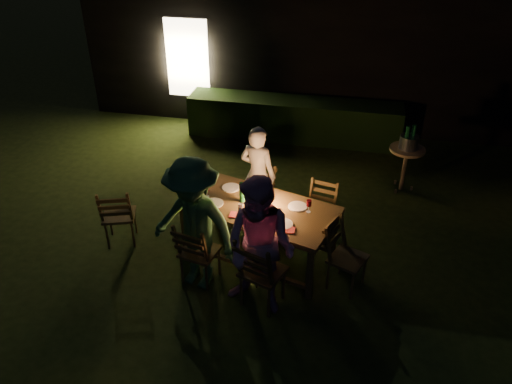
% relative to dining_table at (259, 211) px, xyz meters
% --- Properties ---
extents(garden_envelope, '(40.00, 40.00, 3.20)m').
position_rel_dining_table_xyz_m(garden_envelope, '(0.40, 6.29, 0.83)').
color(garden_envelope, black).
rests_on(garden_envelope, ground).
extents(dining_table, '(2.20, 1.52, 0.84)m').
position_rel_dining_table_xyz_m(dining_table, '(0.00, 0.00, 0.00)').
color(dining_table, '#4F371A').
rests_on(dining_table, ground).
extents(chair_near_left, '(0.52, 0.55, 0.98)m').
position_rel_dining_table_xyz_m(chair_near_left, '(-0.65, -0.61, -0.46)').
color(chair_near_left, '#4F371A').
rests_on(chair_near_left, ground).
extents(chair_near_right, '(0.62, 0.64, 1.06)m').
position_rel_dining_table_xyz_m(chair_near_right, '(0.22, -0.87, -0.43)').
color(chair_near_right, '#4F371A').
rests_on(chair_near_right, ground).
extents(chair_far_left, '(0.56, 0.58, 0.94)m').
position_rel_dining_table_xyz_m(chair_far_left, '(-0.22, 0.86, -0.47)').
color(chair_far_left, '#4F371A').
rests_on(chair_far_left, ground).
extents(chair_far_right, '(0.49, 0.51, 0.91)m').
position_rel_dining_table_xyz_m(chair_far_right, '(0.74, 0.59, -0.48)').
color(chair_far_right, '#4F371A').
rests_on(chair_far_right, ground).
extents(chair_end, '(0.59, 0.57, 0.97)m').
position_rel_dining_table_xyz_m(chair_end, '(1.18, -0.34, -0.46)').
color(chair_end, '#4F371A').
rests_on(chair_end, ground).
extents(chair_spare, '(0.56, 0.58, 0.97)m').
position_rel_dining_table_xyz_m(chair_spare, '(-1.99, -0.07, -0.46)').
color(chair_spare, '#4F371A').
rests_on(chair_spare, ground).
extents(person_house_side, '(0.64, 0.51, 1.54)m').
position_rel_dining_table_xyz_m(person_house_side, '(-0.20, 0.91, 0.02)').
color(person_house_side, beige).
rests_on(person_house_side, ground).
extents(person_opp_right, '(1.02, 0.89, 1.77)m').
position_rel_dining_table_xyz_m(person_opp_right, '(0.20, -0.91, 0.13)').
color(person_opp_right, '#C084AD').
rests_on(person_opp_right, ground).
extents(person_opp_left, '(1.30, 0.96, 1.80)m').
position_rel_dining_table_xyz_m(person_opp_left, '(-0.66, -0.66, 0.15)').
color(person_opp_left, '#38713E').
rests_on(person_opp_left, ground).
extents(lantern, '(0.16, 0.16, 0.35)m').
position_rel_dining_table_xyz_m(lantern, '(0.06, 0.03, 0.24)').
color(lantern, white).
rests_on(lantern, dining_table).
extents(plate_far_left, '(0.25, 0.25, 0.01)m').
position_rel_dining_table_xyz_m(plate_far_left, '(-0.47, 0.36, 0.09)').
color(plate_far_left, white).
rests_on(plate_far_left, dining_table).
extents(plate_near_left, '(0.25, 0.25, 0.01)m').
position_rel_dining_table_xyz_m(plate_near_left, '(-0.59, -0.06, 0.09)').
color(plate_near_left, white).
rests_on(plate_near_left, dining_table).
extents(plate_far_right, '(0.25, 0.25, 0.01)m').
position_rel_dining_table_xyz_m(plate_far_right, '(0.49, 0.09, 0.09)').
color(plate_far_right, white).
rests_on(plate_far_right, dining_table).
extents(plate_near_right, '(0.25, 0.25, 0.01)m').
position_rel_dining_table_xyz_m(plate_near_right, '(0.37, -0.34, 0.09)').
color(plate_near_right, white).
rests_on(plate_near_right, dining_table).
extents(wineglass_a, '(0.06, 0.06, 0.18)m').
position_rel_dining_table_xyz_m(wineglass_a, '(-0.21, 0.35, 0.17)').
color(wineglass_a, '#59070F').
rests_on(wineglass_a, dining_table).
extents(wineglass_b, '(0.06, 0.06, 0.18)m').
position_rel_dining_table_xyz_m(wineglass_b, '(-0.72, 0.09, 0.17)').
color(wineglass_b, '#59070F').
rests_on(wineglass_b, dining_table).
extents(wineglass_c, '(0.06, 0.06, 0.18)m').
position_rel_dining_table_xyz_m(wineglass_c, '(0.21, -0.35, 0.17)').
color(wineglass_c, '#59070F').
rests_on(wineglass_c, dining_table).
extents(wineglass_d, '(0.06, 0.06, 0.18)m').
position_rel_dining_table_xyz_m(wineglass_d, '(0.65, -0.00, 0.17)').
color(wineglass_d, '#59070F').
rests_on(wineglass_d, dining_table).
extents(wineglass_e, '(0.06, 0.06, 0.18)m').
position_rel_dining_table_xyz_m(wineglass_e, '(-0.18, -0.26, 0.17)').
color(wineglass_e, silver).
rests_on(wineglass_e, dining_table).
extents(bottle_table, '(0.07, 0.07, 0.28)m').
position_rel_dining_table_xyz_m(bottle_table, '(-0.24, 0.07, 0.22)').
color(bottle_table, '#0F471E').
rests_on(bottle_table, dining_table).
extents(napkin_left, '(0.18, 0.14, 0.01)m').
position_rel_dining_table_xyz_m(napkin_left, '(-0.23, -0.27, 0.09)').
color(napkin_left, red).
rests_on(napkin_left, dining_table).
extents(napkin_right, '(0.18, 0.14, 0.01)m').
position_rel_dining_table_xyz_m(napkin_right, '(0.44, -0.44, 0.09)').
color(napkin_right, red).
rests_on(napkin_right, dining_table).
extents(phone, '(0.14, 0.07, 0.01)m').
position_rel_dining_table_xyz_m(phone, '(-0.68, -0.12, 0.09)').
color(phone, black).
rests_on(phone, dining_table).
extents(side_table, '(0.57, 0.57, 0.77)m').
position_rel_dining_table_xyz_m(side_table, '(1.99, 2.26, -0.08)').
color(side_table, olive).
rests_on(side_table, ground).
extents(ice_bucket, '(0.30, 0.30, 0.22)m').
position_rel_dining_table_xyz_m(ice_bucket, '(1.99, 2.26, 0.13)').
color(ice_bucket, '#A5A8AD').
rests_on(ice_bucket, side_table).
extents(bottle_bucket_a, '(0.07, 0.07, 0.32)m').
position_rel_dining_table_xyz_m(bottle_bucket_a, '(1.94, 2.22, 0.18)').
color(bottle_bucket_a, '#0F471E').
rests_on(bottle_bucket_a, side_table).
extents(bottle_bucket_b, '(0.07, 0.07, 0.32)m').
position_rel_dining_table_xyz_m(bottle_bucket_b, '(2.04, 2.30, 0.18)').
color(bottle_bucket_b, '#0F471E').
rests_on(bottle_bucket_b, side_table).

